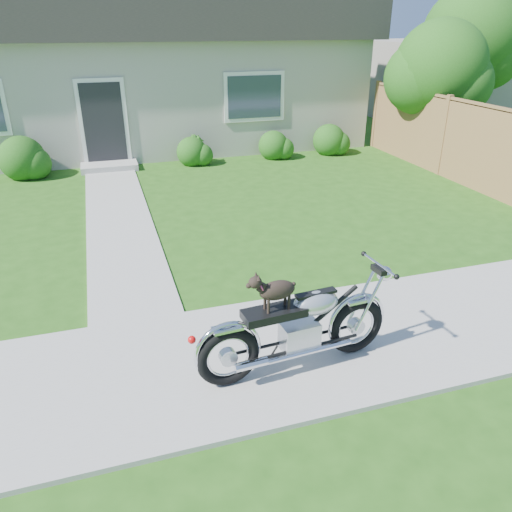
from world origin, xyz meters
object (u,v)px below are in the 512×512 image
at_px(fence, 444,136).
at_px(tree_near, 445,72).
at_px(potted_plant_right, 197,149).
at_px(house, 147,68).
at_px(motorcycle_with_dog, 299,326).
at_px(tree_far, 476,41).
at_px(potted_plant_left, 14,164).

bearing_deg(fence, tree_near, 61.01).
height_order(tree_near, potted_plant_right, tree_near).
distance_m(house, motorcycle_with_dog, 12.48).
distance_m(fence, tree_far, 5.18).
xyz_separation_m(house, tree_far, (9.61, -2.77, 0.75)).
xyz_separation_m(tree_near, potted_plant_left, (-10.67, 1.56, -1.94)).
height_order(tree_near, potted_plant_left, tree_near).
relative_size(potted_plant_right, motorcycle_with_dog, 0.35).
bearing_deg(house, motorcycle_with_dog, -89.64).
xyz_separation_m(tree_far, motorcycle_with_dog, (-9.53, -9.60, -2.35)).
distance_m(tree_near, motorcycle_with_dog, 10.24).
bearing_deg(motorcycle_with_dog, fence, 40.08).
bearing_deg(tree_far, house, 163.91).
xyz_separation_m(house, tree_near, (6.99, -5.01, 0.13)).
bearing_deg(house, potted_plant_left, -136.94).
relative_size(fence, motorcycle_with_dog, 2.98).
relative_size(house, potted_plant_right, 16.38).
xyz_separation_m(house, motorcycle_with_dog, (0.08, -12.37, -1.60)).
relative_size(tree_far, motorcycle_with_dog, 2.04).
height_order(house, motorcycle_with_dog, house).
distance_m(fence, tree_near, 1.95).
distance_m(fence, potted_plant_left, 10.39).
xyz_separation_m(fence, motorcycle_with_dog, (-6.22, -6.13, -0.38)).
distance_m(potted_plant_left, potted_plant_right, 4.47).
xyz_separation_m(tree_near, tree_far, (2.62, 2.24, 0.62)).
relative_size(house, potted_plant_left, 18.38).
distance_m(potted_plant_left, motorcycle_with_dog, 9.69).
bearing_deg(fence, potted_plant_left, 164.34).
relative_size(tree_near, motorcycle_with_dog, 1.61).
xyz_separation_m(fence, potted_plant_right, (-5.51, 2.80, -0.56)).
height_order(house, tree_far, tree_far).
bearing_deg(potted_plant_right, tree_near, -14.17).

